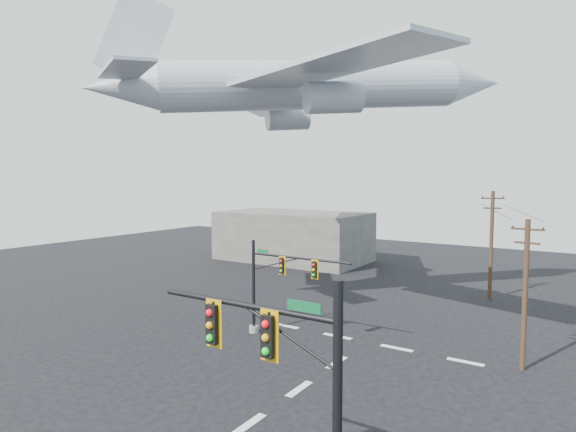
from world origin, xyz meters
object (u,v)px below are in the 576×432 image
Objects in this scene: signal_mast_near at (294,404)px; utility_pole_b at (491,243)px; signal_mast_far at (273,285)px; airliner at (312,86)px; utility_pole_a at (525,292)px.

utility_pole_b is at bearing 91.11° from signal_mast_near.
utility_pole_b reaches higher than signal_mast_far.
signal_mast_far is at bearing -129.54° from airliner.
signal_mast_near is 0.28× the size of airliner.
utility_pole_a is at bearing 77.60° from signal_mast_near.
signal_mast_far is at bearing -163.39° from utility_pole_a.
utility_pole_a is at bearing 11.25° from signal_mast_far.
signal_mast_far is at bearing 126.60° from signal_mast_near.
signal_mast_near reaches higher than signal_mast_far.
airliner is at bearing -158.93° from utility_pole_b.
utility_pole_a reaches higher than signal_mast_near.
signal_mast_near is 17.43m from utility_pole_a.
utility_pole_b is (9.91, 17.85, 1.40)m from signal_mast_far.
airliner is (-0.99, 6.63, 13.68)m from signal_mast_far.
utility_pole_b is (-4.36, 15.01, 0.56)m from utility_pole_a.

